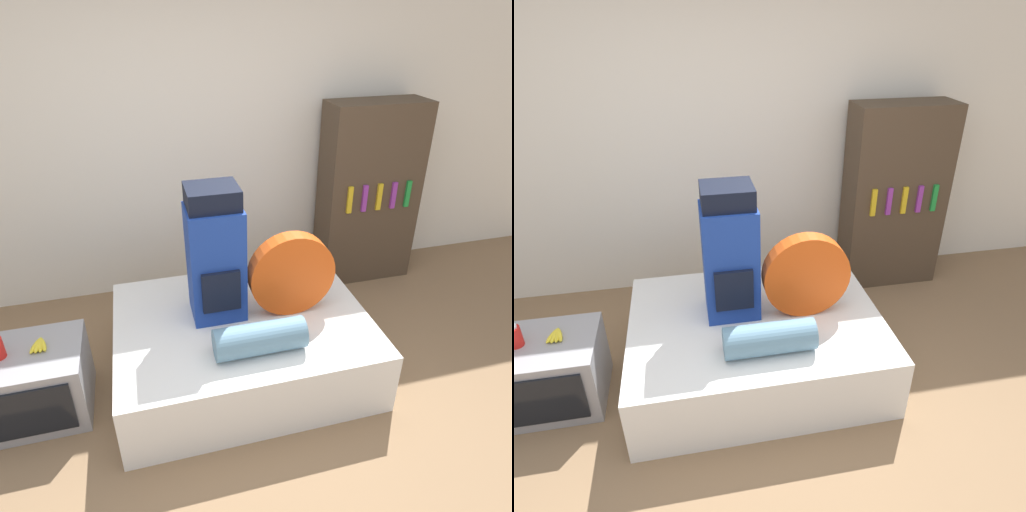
# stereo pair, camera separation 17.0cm
# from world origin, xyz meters

# --- Properties ---
(ground_plane) EXTENTS (16.00, 16.00, 0.00)m
(ground_plane) POSITION_xyz_m (0.00, 0.00, 0.00)
(ground_plane) COLOR #846647
(wall_back) EXTENTS (8.00, 0.05, 2.60)m
(wall_back) POSITION_xyz_m (0.00, 2.12, 1.30)
(wall_back) COLOR silver
(wall_back) RESTS_ON ground_plane
(bed) EXTENTS (1.64, 1.26, 0.44)m
(bed) POSITION_xyz_m (0.12, 0.86, 0.22)
(bed) COLOR white
(bed) RESTS_ON ground_plane
(backpack) EXTENTS (0.34, 0.33, 0.88)m
(backpack) POSITION_xyz_m (-0.02, 0.96, 0.87)
(backpack) COLOR navy
(backpack) RESTS_ON bed
(tent_bag) EXTENTS (0.57, 0.12, 0.57)m
(tent_bag) POSITION_xyz_m (0.46, 0.86, 0.72)
(tent_bag) COLOR #D14C14
(tent_bag) RESTS_ON bed
(sleeping_roll) EXTENTS (0.54, 0.19, 0.19)m
(sleeping_roll) POSITION_xyz_m (0.15, 0.51, 0.53)
(sleeping_roll) COLOR #5B849E
(sleeping_roll) RESTS_ON bed
(television) EXTENTS (0.63, 0.53, 0.46)m
(television) POSITION_xyz_m (-1.19, 0.82, 0.23)
(television) COLOR #939399
(television) RESTS_ON ground_plane
(banana_bunch) EXTENTS (0.11, 0.15, 0.03)m
(banana_bunch) POSITION_xyz_m (-1.11, 0.86, 0.48)
(banana_bunch) COLOR yellow
(banana_bunch) RESTS_ON television
(bookshelf) EXTENTS (0.83, 0.37, 1.58)m
(bookshelf) POSITION_xyz_m (1.50, 1.84, 0.79)
(bookshelf) COLOR #473828
(bookshelf) RESTS_ON ground_plane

